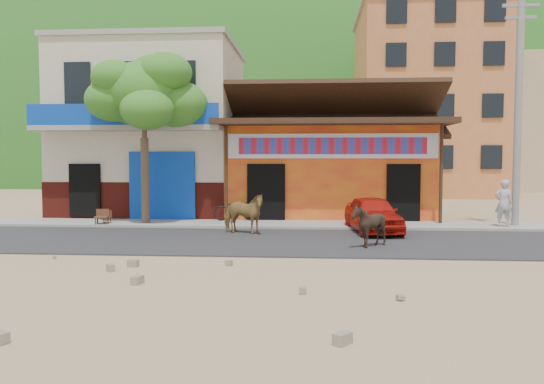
{
  "coord_description": "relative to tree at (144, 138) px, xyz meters",
  "views": [
    {
      "loc": [
        1.27,
        -12.52,
        2.35
      ],
      "look_at": [
        0.11,
        3.0,
        1.4
      ],
      "focal_mm": 35.0,
      "sensor_mm": 36.0,
      "label": 1
    }
  ],
  "objects": [
    {
      "name": "cow_tan",
      "position": [
        3.74,
        -1.95,
        -2.45
      ],
      "size": [
        1.64,
        1.14,
        1.26
      ],
      "primitive_type": "imported",
      "rotation": [
        0.0,
        0.0,
        1.23
      ],
      "color": "olive",
      "rests_on": "road"
    },
    {
      "name": "ground",
      "position": [
        4.6,
        -5.8,
        -3.12
      ],
      "size": [
        120.0,
        120.0,
        0.0
      ],
      "primitive_type": "plane",
      "color": "#9E825B",
      "rests_on": "ground"
    },
    {
      "name": "cafe_chair_left",
      "position": [
        -1.4,
        -0.31,
        -2.58
      ],
      "size": [
        0.51,
        0.51,
        0.83
      ],
      "primitive_type": null,
      "rotation": [
        0.0,
        0.0,
        -0.42
      ],
      "color": "#512C1B",
      "rests_on": "sidewalk"
    },
    {
      "name": "pedestrian",
      "position": [
        12.26,
        -0.21,
        -2.21
      ],
      "size": [
        0.58,
        0.38,
        1.57
      ],
      "primitive_type": "imported",
      "rotation": [
        0.0,
        0.0,
        3.13
      ],
      "color": "#BDBDBD",
      "rests_on": "sidewalk"
    },
    {
      "name": "dance_club",
      "position": [
        6.6,
        4.2,
        -1.32
      ],
      "size": [
        8.0,
        6.0,
        3.6
      ],
      "primitive_type": "cube",
      "color": "orange",
      "rests_on": "ground"
    },
    {
      "name": "tree",
      "position": [
        0.0,
        0.0,
        0.0
      ],
      "size": [
        3.0,
        3.0,
        6.0
      ],
      "primitive_type": null,
      "color": "#2D721E",
      "rests_on": "sidewalk"
    },
    {
      "name": "scooter",
      "position": [
        3.1,
        0.87,
        -2.58
      ],
      "size": [
        1.68,
        0.81,
        0.85
      ],
      "primitive_type": "imported",
      "rotation": [
        0.0,
        0.0,
        1.73
      ],
      "color": "black",
      "rests_on": "sidewalk"
    },
    {
      "name": "red_car",
      "position": [
        7.83,
        -1.27,
        -2.5
      ],
      "size": [
        1.81,
        3.54,
        1.15
      ],
      "primitive_type": "imported",
      "rotation": [
        0.0,
        0.0,
        0.14
      ],
      "color": "#B7160D",
      "rests_on": "road"
    },
    {
      "name": "road",
      "position": [
        4.6,
        -3.3,
        -3.1
      ],
      "size": [
        60.0,
        5.0,
        0.04
      ],
      "primitive_type": "cube",
      "color": "#28282B",
      "rests_on": "ground"
    },
    {
      "name": "apartment_rear",
      "position": [
        22.6,
        24.2,
        1.88
      ],
      "size": [
        8.0,
        8.0,
        10.0
      ],
      "primitive_type": "cube",
      "color": "tan",
      "rests_on": "ground"
    },
    {
      "name": "cafe_chair_right",
      "position": [
        -1.4,
        -0.5,
        -2.52
      ],
      "size": [
        0.51,
        0.51,
        0.95
      ],
      "primitive_type": null,
      "rotation": [
        0.0,
        0.0,
        0.17
      ],
      "color": "#4B2D19",
      "rests_on": "sidewalk"
    },
    {
      "name": "utility_pole",
      "position": [
        12.8,
        0.2,
        1.0
      ],
      "size": [
        0.24,
        0.24,
        8.0
      ],
      "primitive_type": "cylinder",
      "color": "gray",
      "rests_on": "sidewalk"
    },
    {
      "name": "cow_dark",
      "position": [
        7.39,
        -4.26,
        -2.5
      ],
      "size": [
        1.11,
        1.0,
        1.16
      ],
      "primitive_type": "imported",
      "rotation": [
        0.0,
        0.0,
        -1.51
      ],
      "color": "black",
      "rests_on": "road"
    },
    {
      "name": "hillside",
      "position": [
        4.6,
        64.2,
        8.88
      ],
      "size": [
        100.0,
        40.0,
        24.0
      ],
      "primitive_type": "ellipsoid",
      "color": "#194C14",
      "rests_on": "ground"
    },
    {
      "name": "apartment_front",
      "position": [
        13.6,
        18.2,
        2.88
      ],
      "size": [
        9.0,
        9.0,
        12.0
      ],
      "primitive_type": "cube",
      "color": "#CC723F",
      "rests_on": "ground"
    },
    {
      "name": "cafe_building",
      "position": [
        -0.9,
        4.2,
        0.38
      ],
      "size": [
        7.0,
        6.0,
        7.0
      ],
      "primitive_type": "cube",
      "color": "beige",
      "rests_on": "ground"
    },
    {
      "name": "sidewalk",
      "position": [
        4.6,
        0.2,
        -3.06
      ],
      "size": [
        60.0,
        2.0,
        0.12
      ],
      "primitive_type": "cube",
      "color": "gray",
      "rests_on": "ground"
    }
  ]
}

